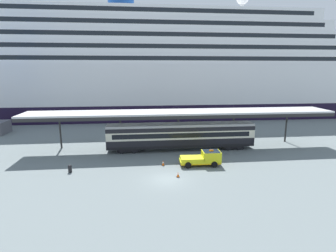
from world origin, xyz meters
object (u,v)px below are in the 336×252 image
(quay_bollard, at_px, (70,168))
(traffic_cone_mid, at_px, (163,163))
(train_carriage, at_px, (181,135))
(service_truck, at_px, (204,158))
(cruise_ship, at_px, (81,70))
(traffic_cone_near, at_px, (178,175))

(quay_bollard, bearing_deg, traffic_cone_mid, 5.59)
(train_carriage, distance_m, service_truck, 7.41)
(cruise_ship, bearing_deg, traffic_cone_mid, -66.65)
(train_carriage, relative_size, traffic_cone_near, 35.70)
(cruise_ship, xyz_separation_m, traffic_cone_near, (19.74, -46.47, -11.84))
(service_truck, bearing_deg, cruise_ship, 118.81)
(service_truck, xyz_separation_m, quay_bollard, (-16.62, -0.70, -0.47))
(cruise_ship, xyz_separation_m, train_carriage, (21.70, -35.91, -9.84))
(service_truck, bearing_deg, traffic_cone_mid, 175.50)
(cruise_ship, height_order, traffic_cone_near, cruise_ship)
(train_carriage, bearing_deg, traffic_cone_mid, -116.72)
(train_carriage, xyz_separation_m, traffic_cone_near, (-1.96, -10.57, -2.00))
(quay_bollard, bearing_deg, cruise_ship, 99.11)
(cruise_ship, height_order, traffic_cone_mid, cruise_ship)
(traffic_cone_near, bearing_deg, cruise_ship, 113.01)
(service_truck, bearing_deg, traffic_cone_near, -137.72)
(train_carriage, bearing_deg, cruise_ship, 121.14)
(cruise_ship, distance_m, train_carriage, 43.09)
(traffic_cone_mid, bearing_deg, cruise_ship, 113.35)
(train_carriage, bearing_deg, traffic_cone_near, -100.49)
(train_carriage, height_order, traffic_cone_near, train_carriage)
(traffic_cone_mid, distance_m, quay_bollard, 11.41)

